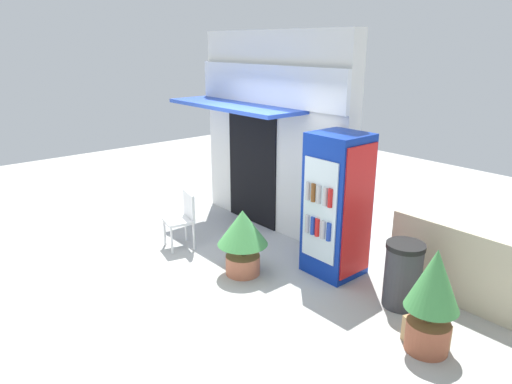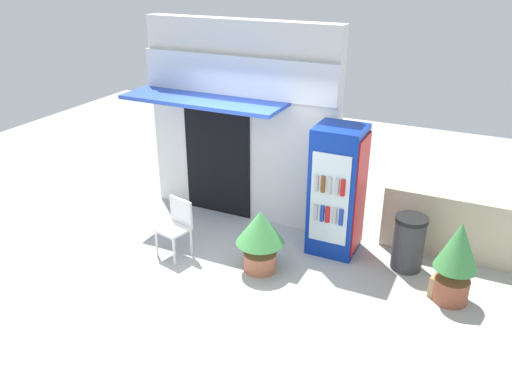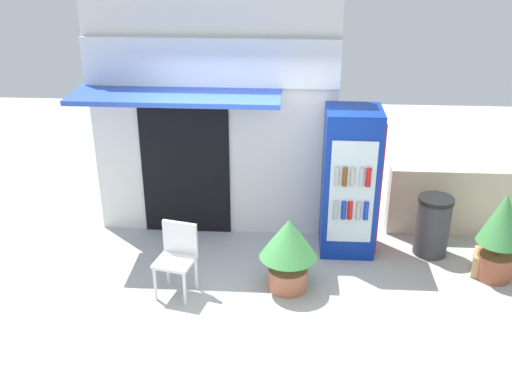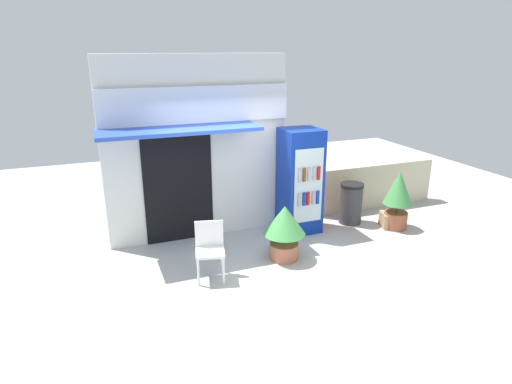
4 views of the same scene
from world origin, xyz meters
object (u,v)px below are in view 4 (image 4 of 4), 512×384
potted_plant_near_shop (285,227)px  cardboard_box (391,220)px  potted_plant_curbside (398,196)px  plastic_chair (210,246)px  trash_bin (351,203)px  drink_cooler (300,181)px

potted_plant_near_shop → cardboard_box: potted_plant_near_shop is taller
potted_plant_curbside → cardboard_box: potted_plant_curbside is taller
plastic_chair → trash_bin: 3.31m
drink_cooler → plastic_chair: drink_cooler is taller
plastic_chair → potted_plant_curbside: 3.83m
trash_bin → cardboard_box: trash_bin is taller
potted_plant_curbside → trash_bin: 0.88m
drink_cooler → plastic_chair: (-2.04, -1.12, -0.46)m
drink_cooler → plastic_chair: size_ratio=2.24×
cardboard_box → plastic_chair: bearing=-171.0°
trash_bin → drink_cooler: bearing=177.2°
drink_cooler → potted_plant_near_shop: 1.31m
drink_cooler → potted_plant_curbside: (1.75, -0.59, -0.32)m
drink_cooler → plastic_chair: 2.37m
plastic_chair → cardboard_box: bearing=9.0°
potted_plant_near_shop → cardboard_box: (2.46, 0.46, -0.42)m
drink_cooler → trash_bin: size_ratio=2.40×
drink_cooler → potted_plant_near_shop: size_ratio=2.11×
potted_plant_near_shop → potted_plant_curbside: potted_plant_curbside is taller
potted_plant_curbside → trash_bin: bearing=140.7°
potted_plant_near_shop → trash_bin: potted_plant_near_shop is taller
potted_plant_near_shop → trash_bin: bearing=26.7°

